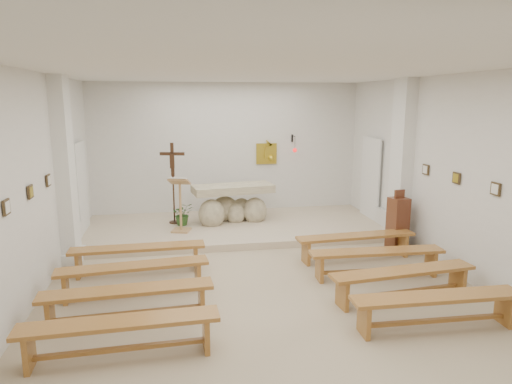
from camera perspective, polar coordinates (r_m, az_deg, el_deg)
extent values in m
cube|color=#BFAD8A|center=(7.65, 0.83, -12.08)|extent=(7.00, 10.00, 0.00)
cube|color=silver|center=(7.34, -26.97, -0.06)|extent=(0.02, 10.00, 3.50)
cube|color=silver|center=(8.51, 24.63, 1.57)|extent=(0.02, 10.00, 3.50)
cube|color=silver|center=(12.03, -3.64, 5.19)|extent=(7.00, 0.02, 3.50)
cube|color=silver|center=(7.03, 0.91, 14.99)|extent=(7.00, 10.00, 0.02)
cube|color=#C8B39A|center=(10.89, -2.65, -4.45)|extent=(6.98, 3.00, 0.15)
cube|color=white|center=(9.21, -22.74, 2.41)|extent=(0.26, 0.55, 3.50)
cube|color=white|center=(10.14, 17.71, 3.51)|extent=(0.26, 0.55, 3.50)
cube|color=gold|center=(12.17, 1.32, 4.81)|extent=(0.55, 0.04, 0.55)
cube|color=black|center=(12.29, 4.54, 6.72)|extent=(0.04, 0.02, 0.20)
cylinder|color=black|center=(12.14, 4.72, 6.99)|extent=(0.02, 0.30, 0.02)
cylinder|color=black|center=(12.01, 4.89, 6.13)|extent=(0.01, 0.01, 0.34)
sphere|color=red|center=(12.03, 4.87, 5.23)|extent=(0.11, 0.11, 0.11)
cube|color=#3F301C|center=(6.59, -28.75, -1.67)|extent=(0.03, 0.20, 0.20)
cube|color=#3F301C|center=(7.53, -26.38, 0.02)|extent=(0.03, 0.20, 0.20)
cube|color=#3F301C|center=(8.47, -24.53, 1.34)|extent=(0.03, 0.20, 0.20)
cube|color=#3F301C|center=(7.87, 27.76, 0.34)|extent=(0.03, 0.20, 0.20)
cube|color=#3F301C|center=(8.66, 23.76, 1.61)|extent=(0.03, 0.20, 0.20)
cube|color=#3F301C|center=(9.50, 20.45, 2.64)|extent=(0.03, 0.20, 0.20)
cube|color=silver|center=(10.21, -21.59, -5.22)|extent=(0.10, 0.85, 0.52)
cube|color=silver|center=(11.06, 15.85, -3.58)|extent=(0.10, 0.85, 0.52)
ellipsoid|color=beige|center=(10.80, -5.56, -2.76)|extent=(0.62, 0.53, 0.70)
ellipsoid|color=beige|center=(11.13, -0.14, -2.38)|extent=(0.58, 0.49, 0.66)
ellipsoid|color=beige|center=(11.22, -3.91, -2.10)|extent=(0.66, 0.56, 0.62)
ellipsoid|color=beige|center=(11.31, -1.84, -2.24)|extent=(0.54, 0.46, 0.58)
ellipsoid|color=beige|center=(11.07, -2.55, -2.74)|extent=(0.46, 0.39, 0.54)
cube|color=beige|center=(10.97, -2.91, 0.41)|extent=(2.01, 1.03, 0.19)
cube|color=tan|center=(10.44, -9.32, -4.74)|extent=(0.47, 0.47, 0.04)
cylinder|color=tan|center=(10.31, -9.42, -1.97)|extent=(0.05, 0.05, 1.08)
cube|color=tan|center=(10.17, -9.56, 1.27)|extent=(0.53, 0.44, 0.18)
cube|color=white|center=(10.12, -9.63, 1.53)|extent=(0.45, 0.36, 0.14)
cylinder|color=#392212|center=(11.17, -10.13, -3.72)|extent=(0.25, 0.25, 0.03)
cylinder|color=#392212|center=(11.04, -10.24, -0.89)|extent=(0.04, 0.04, 1.16)
cube|color=#392212|center=(10.88, -10.41, 4.00)|extent=(0.08, 0.07, 0.79)
cube|color=#392212|center=(10.86, -10.44, 4.72)|extent=(0.58, 0.18, 0.07)
cube|color=#392212|center=(10.85, -10.45, 3.82)|extent=(0.11, 0.06, 0.34)
imported|color=#2B5221|center=(10.89, -9.14, -2.71)|extent=(0.54, 0.49, 0.54)
cube|color=#5C301A|center=(9.79, 17.28, -3.88)|extent=(0.40, 0.40, 1.11)
cube|color=#5C301A|center=(9.65, 17.50, -0.25)|extent=(0.23, 0.09, 0.18)
cube|color=#A56E2F|center=(8.44, -14.55, -6.76)|extent=(2.36, 0.42, 0.05)
cube|color=#A56E2F|center=(8.65, -21.28, -8.48)|extent=(0.07, 0.34, 0.45)
cube|color=#A56E2F|center=(8.51, -7.56, -8.07)|extent=(0.07, 0.34, 0.45)
cube|color=#A56E2F|center=(8.55, -14.44, -8.94)|extent=(1.98, 0.11, 0.05)
cube|color=#A56E2F|center=(9.06, 12.38, -5.39)|extent=(2.37, 0.52, 0.05)
cube|color=#A56E2F|center=(8.75, 6.26, -7.49)|extent=(0.09, 0.35, 0.45)
cube|color=#A56E2F|center=(9.61, 17.81, -6.24)|extent=(0.09, 0.35, 0.45)
cube|color=#A56E2F|center=(9.17, 12.29, -7.44)|extent=(1.98, 0.19, 0.05)
cube|color=#A56E2F|center=(7.56, -15.09, -8.97)|extent=(2.38, 0.60, 0.05)
cube|color=#A56E2F|center=(7.72, -22.70, -11.00)|extent=(0.10, 0.35, 0.45)
cube|color=#A56E2F|center=(7.71, -7.29, -10.20)|extent=(0.10, 0.35, 0.45)
cube|color=#A56E2F|center=(7.68, -14.95, -11.36)|extent=(1.98, 0.25, 0.05)
cube|color=#A56E2F|center=(8.25, 14.87, -7.22)|extent=(2.37, 0.47, 0.05)
cube|color=#A56E2F|center=(8.01, 7.94, -9.37)|extent=(0.08, 0.35, 0.45)
cube|color=#A56E2F|center=(8.75, 21.02, -8.21)|extent=(0.08, 0.35, 0.45)
cube|color=#A56E2F|center=(8.36, 14.75, -9.44)|extent=(1.98, 0.15, 0.05)
cube|color=#A56E2F|center=(6.68, -15.77, -11.75)|extent=(2.37, 0.50, 0.05)
cube|color=#A56E2F|center=(6.92, -24.35, -13.79)|extent=(0.08, 0.35, 0.45)
cube|color=#A56E2F|center=(6.80, -6.84, -13.23)|extent=(0.08, 0.35, 0.45)
cube|color=#A56E2F|center=(6.82, -15.61, -14.40)|extent=(1.98, 0.17, 0.05)
cube|color=#A56E2F|center=(7.46, 17.92, -9.41)|extent=(2.38, 0.61, 0.05)
cube|color=#A56E2F|center=(7.06, 10.73, -12.40)|extent=(0.10, 0.35, 0.45)
cube|color=#A56E2F|center=(8.13, 23.89, -9.96)|extent=(0.10, 0.35, 0.45)
cube|color=#A56E2F|center=(7.58, 17.76, -11.84)|extent=(1.98, 0.26, 0.05)
cube|color=#A56E2F|center=(5.84, -16.68, -15.36)|extent=(2.37, 0.46, 0.05)
cube|color=#A56E2F|center=(6.13, -26.51, -17.37)|extent=(0.08, 0.34, 0.45)
cube|color=#A56E2F|center=(5.94, -6.27, -17.07)|extent=(0.08, 0.34, 0.45)
cube|color=#A56E2F|center=(6.00, -16.48, -18.29)|extent=(1.98, 0.13, 0.05)
cube|color=#A56E2F|center=(6.70, 21.72, -12.08)|extent=(2.36, 0.43, 0.05)
cube|color=#A56E2F|center=(6.38, 13.34, -15.22)|extent=(0.07, 0.34, 0.45)
cube|color=#A56E2F|center=(7.34, 28.63, -12.70)|extent=(0.07, 0.34, 0.45)
cube|color=#A56E2F|center=(6.84, 21.51, -14.72)|extent=(1.98, 0.11, 0.05)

